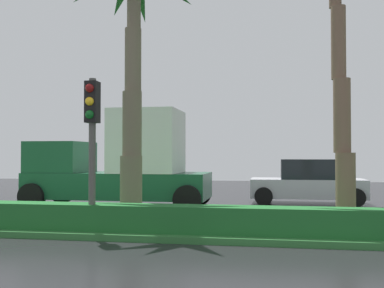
{
  "coord_description": "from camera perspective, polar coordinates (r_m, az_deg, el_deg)",
  "views": [
    {
      "loc": [
        -1.92,
        -3.62,
        1.89
      ],
      "look_at": [
        -4.54,
        11.47,
        2.25
      ],
      "focal_mm": 43.22,
      "sensor_mm": 36.0,
      "label": 1
    }
  ],
  "objects": [
    {
      "name": "ground_plane",
      "position": [
        12.91,
        18.56,
        -9.92
      ],
      "size": [
        90.0,
        42.0,
        0.1
      ],
      "primitive_type": "cube",
      "color": "black"
    },
    {
      "name": "median_strip",
      "position": [
        11.92,
        19.29,
        -10.03
      ],
      "size": [
        85.5,
        4.0,
        0.15
      ],
      "primitive_type": "cube",
      "color": "#2D6B33",
      "rests_on": "ground_plane"
    },
    {
      "name": "median_hedge",
      "position": [
        10.5,
        20.54,
        -9.15
      ],
      "size": [
        76.5,
        0.7,
        0.6
      ],
      "color": "#1E6028",
      "rests_on": "median_strip"
    },
    {
      "name": "palm_tree_mid_left",
      "position": [
        13.14,
        -7.21,
        16.37
      ],
      "size": [
        3.9,
        3.74,
        7.41
      ],
      "color": "#695F4C",
      "rests_on": "median_strip"
    },
    {
      "name": "traffic_signal_median_left",
      "position": [
        10.88,
        -12.24,
        2.25
      ],
      "size": [
        0.28,
        0.43,
        3.51
      ],
      "color": "#4C4C47",
      "rests_on": "median_strip"
    },
    {
      "name": "box_truck_lead",
      "position": [
        16.64,
        -8.78,
        -2.51
      ],
      "size": [
        6.4,
        2.64,
        3.46
      ],
      "rotation": [
        0.0,
        0.0,
        3.14
      ],
      "color": "#195133",
      "rests_on": "ground_plane"
    },
    {
      "name": "car_in_traffic_leading",
      "position": [
        18.48,
        14.16,
        -4.61
      ],
      "size": [
        4.3,
        2.02,
        1.72
      ],
      "rotation": [
        0.0,
        0.0,
        3.14
      ],
      "color": "silver",
      "rests_on": "ground_plane"
    }
  ]
}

